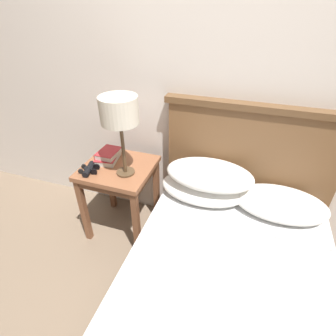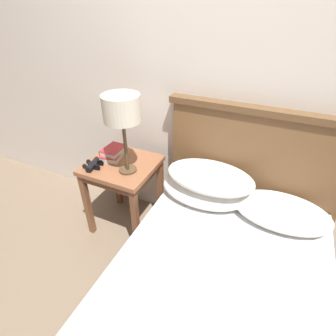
{
  "view_description": "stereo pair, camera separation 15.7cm",
  "coord_description": "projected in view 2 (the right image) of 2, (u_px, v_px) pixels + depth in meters",
  "views": [
    {
      "loc": [
        0.34,
        -0.69,
        1.69
      ],
      "look_at": [
        -0.13,
        0.7,
        0.73
      ],
      "focal_mm": 28.0,
      "sensor_mm": 36.0,
      "label": 1
    },
    {
      "loc": [
        0.48,
        -0.63,
        1.69
      ],
      "look_at": [
        -0.13,
        0.7,
        0.73
      ],
      "focal_mm": 28.0,
      "sensor_mm": 36.0,
      "label": 2
    }
  ],
  "objects": [
    {
      "name": "ground_plane",
      "position": [
        139.0,
        332.0,
        1.58
      ],
      "size": [
        20.0,
        20.0,
        0.0
      ],
      "primitive_type": "plane",
      "color": "#7A6651",
      "rests_on": "ground"
    },
    {
      "name": "wall_back",
      "position": [
        211.0,
        68.0,
        1.7
      ],
      "size": [
        8.0,
        0.06,
        2.6
      ],
      "color": "silver",
      "rests_on": "ground_plane"
    },
    {
      "name": "nightstand",
      "position": [
        123.0,
        174.0,
        2.04
      ],
      "size": [
        0.51,
        0.49,
        0.63
      ],
      "color": "brown",
      "rests_on": "ground_plane"
    },
    {
      "name": "bed",
      "position": [
        215.0,
        290.0,
        1.49
      ],
      "size": [
        1.26,
        1.81,
        1.12
      ],
      "color": "#4E3520",
      "rests_on": "ground_plane"
    },
    {
      "name": "table_lamp",
      "position": [
        122.0,
        111.0,
        1.66
      ],
      "size": [
        0.24,
        0.24,
        0.56
      ],
      "color": "#4C3823",
      "rests_on": "nightstand"
    },
    {
      "name": "book_on_nightstand",
      "position": [
        113.0,
        155.0,
        2.06
      ],
      "size": [
        0.19,
        0.23,
        0.04
      ],
      "color": "silver",
      "rests_on": "nightstand"
    },
    {
      "name": "book_stacked_on_top",
      "position": [
        113.0,
        150.0,
        2.04
      ],
      "size": [
        0.14,
        0.19,
        0.04
      ],
      "color": "silver",
      "rests_on": "book_on_nightstand"
    },
    {
      "name": "binoculars_pair",
      "position": [
        93.0,
        165.0,
        1.93
      ],
      "size": [
        0.15,
        0.16,
        0.05
      ],
      "color": "black",
      "rests_on": "nightstand"
    }
  ]
}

